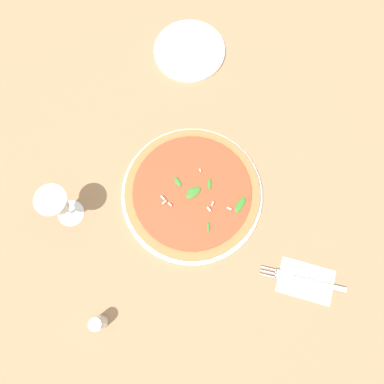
{
  "coord_description": "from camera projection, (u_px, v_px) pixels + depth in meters",
  "views": [
    {
      "loc": [
        -0.14,
        0.2,
        0.94
      ],
      "look_at": [
        -0.02,
        -0.01,
        0.03
      ],
      "focal_mm": 35.0,
      "sensor_mm": 36.0,
      "label": 1
    }
  ],
  "objects": [
    {
      "name": "ground_plane",
      "position": [
        182.0,
        194.0,
        0.98
      ],
      "size": [
        6.0,
        6.0,
        0.0
      ],
      "primitive_type": "plane",
      "color": "#9E7A56"
    },
    {
      "name": "pizza_arugula_main",
      "position": [
        192.0,
        193.0,
        0.96
      ],
      "size": [
        0.36,
        0.36,
        0.05
      ],
      "color": "white",
      "rests_on": "ground_plane"
    },
    {
      "name": "wine_glass",
      "position": [
        57.0,
        204.0,
        0.86
      ],
      "size": [
        0.07,
        0.07,
        0.15
      ],
      "color": "white",
      "rests_on": "ground_plane"
    },
    {
      "name": "napkin",
      "position": [
        306.0,
        281.0,
        0.92
      ],
      "size": [
        0.15,
        0.12,
        0.01
      ],
      "rotation": [
        0.0,
        0.0,
        0.24
      ],
      "color": "silver",
      "rests_on": "ground_plane"
    },
    {
      "name": "fork",
      "position": [
        303.0,
        280.0,
        0.91
      ],
      "size": [
        0.21,
        0.08,
        0.0
      ],
      "rotation": [
        0.0,
        0.0,
        0.29
      ],
      "color": "silver",
      "rests_on": "ground_plane"
    },
    {
      "name": "side_plate_white",
      "position": [
        189.0,
        50.0,
        1.08
      ],
      "size": [
        0.21,
        0.21,
        0.02
      ],
      "color": "white",
      "rests_on": "ground_plane"
    },
    {
      "name": "shaker_pepper",
      "position": [
        98.0,
        323.0,
        0.86
      ],
      "size": [
        0.03,
        0.03,
        0.07
      ],
      "color": "silver",
      "rests_on": "ground_plane"
    }
  ]
}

